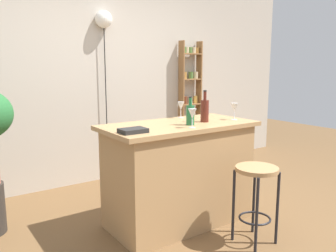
% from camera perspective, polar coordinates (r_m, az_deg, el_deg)
% --- Properties ---
extents(ground, '(12.00, 12.00, 0.00)m').
position_cam_1_polar(ground, '(3.27, 5.02, -17.04)').
color(ground, brown).
extents(back_wall, '(6.40, 0.10, 2.80)m').
position_cam_1_polar(back_wall, '(4.58, -10.71, 8.71)').
color(back_wall, '#BCB2A3').
rests_on(back_wall, ground).
extents(kitchen_counter, '(1.42, 0.70, 0.95)m').
position_cam_1_polar(kitchen_counter, '(3.31, 1.78, -7.69)').
color(kitchen_counter, '#A87F51').
rests_on(kitchen_counter, ground).
extents(bar_stool, '(0.35, 0.35, 0.66)m').
position_cam_1_polar(bar_stool, '(3.02, 14.18, -9.50)').
color(bar_stool, black).
rests_on(bar_stool, ground).
extents(spice_shelf, '(0.35, 0.13, 1.83)m').
position_cam_1_polar(spice_shelf, '(5.20, 3.64, 3.85)').
color(spice_shelf, olive).
rests_on(spice_shelf, ground).
extents(bottle_olive_oil, '(0.08, 0.08, 0.30)m').
position_cam_1_polar(bottle_olive_oil, '(3.28, 6.01, 2.61)').
color(bottle_olive_oil, '#5B2319').
rests_on(bottle_olive_oil, kitchen_counter).
extents(bottle_spirits_clear, '(0.07, 0.07, 0.25)m').
position_cam_1_polar(bottle_spirits_clear, '(3.10, 3.66, 1.92)').
color(bottle_spirits_clear, '#236638').
rests_on(bottle_spirits_clear, kitchen_counter).
extents(wine_glass_left, '(0.07, 0.07, 0.16)m').
position_cam_1_polar(wine_glass_left, '(2.95, 3.98, 1.94)').
color(wine_glass_left, silver).
rests_on(wine_glass_left, kitchen_counter).
extents(wine_glass_center, '(0.07, 0.07, 0.16)m').
position_cam_1_polar(wine_glass_center, '(3.52, 2.10, 3.23)').
color(wine_glass_center, silver).
rests_on(wine_glass_center, kitchen_counter).
extents(wine_glass_right, '(0.07, 0.07, 0.16)m').
position_cam_1_polar(wine_glass_right, '(3.45, 10.79, 2.93)').
color(wine_glass_right, silver).
rests_on(wine_glass_right, kitchen_counter).
extents(cookbook, '(0.21, 0.15, 0.03)m').
position_cam_1_polar(cookbook, '(2.76, -5.72, -0.75)').
color(cookbook, black).
rests_on(cookbook, kitchen_counter).
extents(pendant_globe_light, '(0.21, 0.21, 2.14)m').
position_cam_1_polar(pendant_globe_light, '(4.51, -10.44, 16.37)').
color(pendant_globe_light, black).
rests_on(pendant_globe_light, ground).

